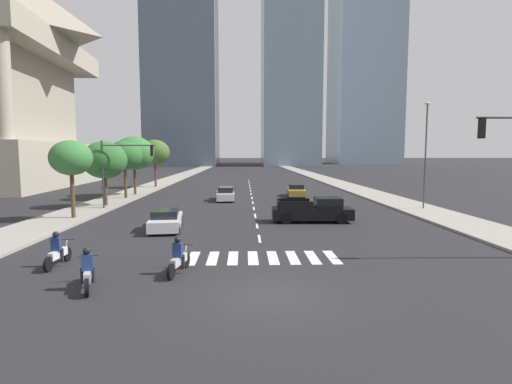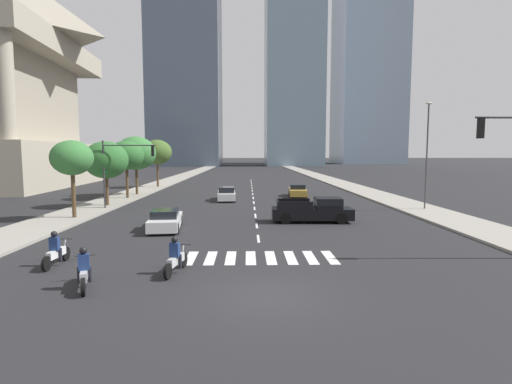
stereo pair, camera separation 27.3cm
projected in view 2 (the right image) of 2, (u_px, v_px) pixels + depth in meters
The scene contains 21 objects.
ground_plane at pixel (266, 296), 12.97m from camera, with size 800.00×800.00×0.00m, color #232326.
sidewalk_east at pixel (378, 196), 43.10m from camera, with size 4.00×260.00×0.15m, color gray.
sidewalk_west at pixel (126, 196), 42.52m from camera, with size 4.00×260.00×0.15m, color gray.
crosswalk_near at pixel (261, 258), 17.74m from camera, with size 6.75×2.35×0.01m.
lane_divider_center at pixel (253, 194), 45.60m from camera, with size 0.14×50.00×0.01m.
motorcycle_lead at pixel (56, 252), 16.45m from camera, with size 0.70×2.18×1.49m.
motorcycle_trailing at pixel (176, 259), 15.42m from camera, with size 0.79×2.18×1.49m.
motorcycle_third at pixel (84, 272), 13.69m from camera, with size 1.00×2.16×1.49m.
pickup_truck at pixel (316, 210), 26.93m from camera, with size 5.50×2.08×1.67m.
sedan_white_0 at pixel (226, 194), 39.40m from camera, with size 1.98×4.69×1.36m.
sedan_white_1 at pixel (166, 220), 24.31m from camera, with size 2.19×4.60×1.26m.
sedan_gold_2 at pixel (297, 191), 43.04m from camera, with size 2.10×4.62×1.30m.
traffic_signal_far at pixel (123, 162), 32.70m from camera, with size 4.64×0.28×5.60m.
street_lamp_east at pixel (427, 148), 32.06m from camera, with size 0.50×0.24×8.67m.
street_tree_nearest at pixel (72, 158), 27.69m from camera, with size 2.90×2.90×5.46m.
street_tree_second at pixel (106, 160), 34.32m from camera, with size 3.81×3.81×5.59m.
street_tree_third at pixel (126, 155), 40.11m from camera, with size 3.50×3.50×5.83m.
street_tree_fourth at pixel (136, 153), 43.55m from camera, with size 4.36×4.36×6.41m.
street_tree_fifth at pixel (157, 152), 53.75m from camera, with size 3.97×3.97×6.40m.
office_tower_left_skyline at pixel (185, 34), 145.22m from camera, with size 25.71×23.01×98.37m.
office_tower_right_skyline at pixel (370, 9), 177.39m from camera, with size 28.11×29.60×139.94m.
Camera 2 is at (-0.58, -12.56, 4.69)m, focal length 27.64 mm.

